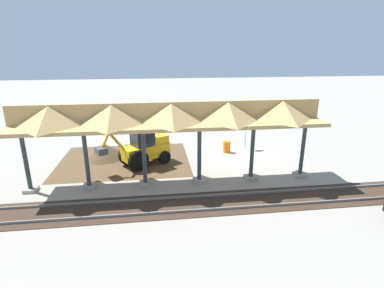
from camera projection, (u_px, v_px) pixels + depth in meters
ground_plane at (236, 155)px, 22.58m from camera, size 120.00×120.00×0.00m
dirt_work_zone at (125, 160)px, 21.54m from camera, size 9.11×7.00×0.01m
platform_canopy at (171, 115)px, 16.63m from camera, size 17.25×3.20×4.90m
rail_tracks at (271, 199)px, 15.98m from camera, size 60.00×2.58×0.15m
stop_sign at (246, 128)px, 23.50m from camera, size 0.72×0.31×2.39m
backhoe at (144, 147)px, 20.40m from camera, size 4.87×3.61×2.82m
dirt_mound at (105, 157)px, 22.22m from camera, size 6.32×6.32×2.13m
traffic_barrel at (227, 147)px, 23.09m from camera, size 0.56×0.56×0.90m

